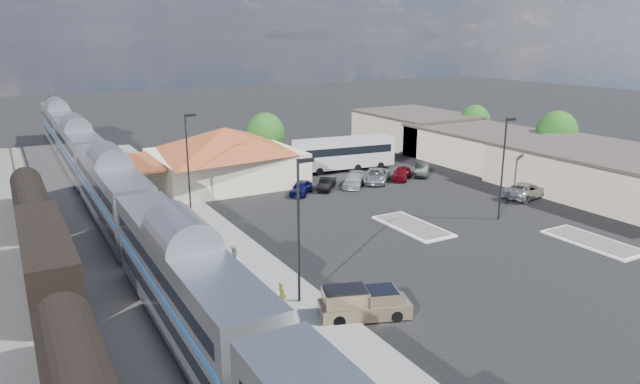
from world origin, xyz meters
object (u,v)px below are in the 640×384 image
pickup_truck (365,304)px  suv (526,190)px  coach_bus (344,152)px  station_depot (225,155)px

pickup_truck → suv: 30.96m
pickup_truck → coach_bus: 37.19m
station_depot → suv: (24.16, -20.36, -2.34)m
suv → coach_bus: size_ratio=0.45×
coach_bus → pickup_truck: bearing=157.0°
pickup_truck → suv: (28.10, 13.01, -0.07)m
station_depot → pickup_truck: 33.68m
station_depot → suv: bearing=-40.1°
suv → coach_bus: 21.52m
suv → pickup_truck: bearing=105.3°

